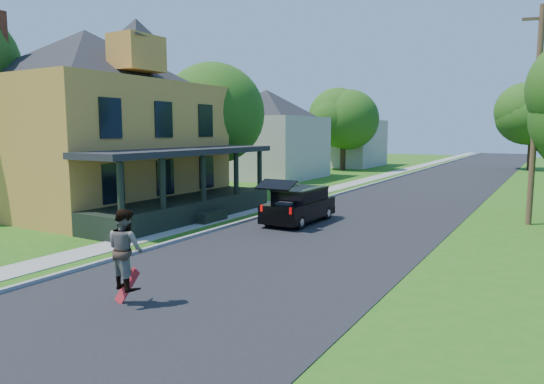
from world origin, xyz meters
The scene contains 15 objects.
ground centered at (0.00, 0.00, 0.00)m, with size 140.00×140.00×0.00m, color #236213.
street centered at (0.00, 20.00, 0.00)m, with size 8.00×120.00×0.02m, color black.
curb centered at (-4.05, 20.00, 0.00)m, with size 0.15×120.00×0.12m, color gray.
sidewalk centered at (-5.60, 20.00, 0.00)m, with size 1.30×120.00×0.03m, color #96978F.
front_walk centered at (-9.50, 6.00, 0.00)m, with size 6.50×1.20×0.03m, color #96978F.
main_house centered at (-12.80, 5.99, 4.92)m, with size 15.56×15.56×10.10m.
neighbor_house_mid centered at (-13.50, 24.00, 4.19)m, with size 12.78×12.78×8.30m.
neighbor_house_far centered at (-13.50, 40.00, 4.19)m, with size 12.78×12.78×8.30m.
black_suv centered at (-2.02, 7.70, 0.76)m, with size 1.65×4.28×1.99m.
skateboarder centered at (-0.81, -3.00, 1.31)m, with size 1.00×0.85×1.81m.
skateboard centered at (-0.89, -2.92, 0.39)m, with size 0.62×0.27×0.89m.
tree_left_mid centered at (-10.22, 13.10, 5.77)m, with size 6.83×6.99×8.89m.
tree_left_far centered at (-10.97, 34.33, 5.13)m, with size 6.81×6.91×8.28m.
tree_right_far centered at (4.96, 43.62, 6.17)m, with size 6.73×6.73×9.55m.
utility_pole_near centered at (6.45, 12.28, 4.58)m, with size 1.44×0.46×8.90m.
Camera 1 is at (7.35, -10.40, 3.93)m, focal length 32.00 mm.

